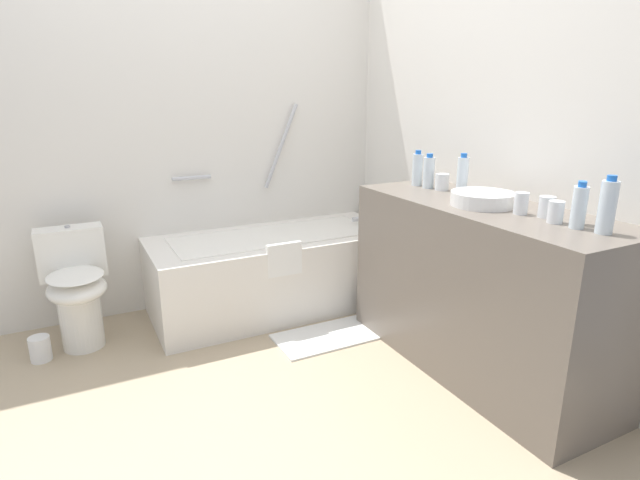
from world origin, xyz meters
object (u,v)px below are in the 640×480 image
at_px(water_bottle_5, 462,177).
at_px(drinking_glass_3, 556,212).
at_px(drinking_glass_2, 521,203).
at_px(bath_mat, 327,336).
at_px(bathtub, 276,268).
at_px(water_bottle_1, 579,207).
at_px(water_bottle_4, 607,207).
at_px(sink_basin, 483,199).
at_px(drinking_glass_1, 443,182).
at_px(water_bottle_3, 417,169).
at_px(drinking_glass_0, 547,207).
at_px(sink_faucet, 509,197).
at_px(toilet, 76,286).
at_px(water_bottle_0, 579,205).
at_px(toilet_paper_roll, 40,349).
at_px(water_bottle_2, 429,172).

bearing_deg(water_bottle_5, drinking_glass_3, -92.96).
xyz_separation_m(drinking_glass_2, bath_mat, (-0.54, 0.85, -0.93)).
bearing_deg(bathtub, drinking_glass_3, -68.38).
distance_m(water_bottle_1, water_bottle_4, 0.11).
xyz_separation_m(drinking_glass_2, drinking_glass_3, (0.00, -0.18, -0.00)).
distance_m(sink_basin, drinking_glass_1, 0.42).
height_order(water_bottle_3, drinking_glass_0, water_bottle_3).
relative_size(bathtub, sink_faucet, 10.80).
relative_size(sink_faucet, water_bottle_1, 0.79).
relative_size(sink_faucet, water_bottle_4, 0.66).
height_order(bathtub, water_bottle_4, bathtub).
relative_size(toilet, water_bottle_1, 3.56).
xyz_separation_m(bathtub, sink_faucet, (0.79, -1.21, 0.64)).
distance_m(toilet, drinking_glass_2, 2.42).
bearing_deg(drinking_glass_2, drinking_glass_3, -89.18).
relative_size(water_bottle_0, water_bottle_4, 0.80).
height_order(sink_faucet, water_bottle_4, water_bottle_4).
xyz_separation_m(water_bottle_4, toilet_paper_roll, (-2.10, 1.72, -0.93)).
bearing_deg(drinking_glass_3, water_bottle_3, 88.04).
height_order(toilet, sink_faucet, sink_faucet).
relative_size(sink_faucet, water_bottle_2, 0.77).
xyz_separation_m(bathtub, drinking_glass_3, (0.63, -1.60, 0.66)).
bearing_deg(drinking_glass_3, sink_faucet, 68.72).
height_order(drinking_glass_1, drinking_glass_3, drinking_glass_3).
distance_m(toilet, sink_basin, 2.27).
xyz_separation_m(sink_faucet, drinking_glass_1, (-0.09, 0.41, 0.02)).
height_order(water_bottle_1, drinking_glass_1, water_bottle_1).
xyz_separation_m(water_bottle_2, bath_mat, (-0.59, 0.14, -0.97)).
bearing_deg(sink_basin, water_bottle_5, 74.97).
bearing_deg(bath_mat, water_bottle_4, -65.08).
xyz_separation_m(water_bottle_0, water_bottle_3, (-0.03, 1.05, 0.01)).
xyz_separation_m(water_bottle_0, toilet_paper_roll, (-2.14, 1.57, -0.90)).
xyz_separation_m(water_bottle_0, drinking_glass_2, (-0.07, 0.24, -0.03)).
bearing_deg(water_bottle_0, drinking_glass_3, 137.91).
height_order(drinking_glass_2, toilet_paper_roll, drinking_glass_2).
relative_size(water_bottle_3, drinking_glass_3, 2.20).
relative_size(drinking_glass_3, toilet_paper_roll, 0.68).
height_order(water_bottle_1, drinking_glass_0, water_bottle_1).
bearing_deg(drinking_glass_2, water_bottle_3, 87.42).
bearing_deg(toilet, sink_basin, 55.12).
relative_size(water_bottle_0, bath_mat, 0.30).
height_order(water_bottle_5, drinking_glass_3, water_bottle_5).
xyz_separation_m(water_bottle_3, bath_mat, (-0.58, 0.04, -0.98)).
relative_size(sink_basin, toilet_paper_roll, 2.21).
height_order(toilet, water_bottle_4, water_bottle_4).
height_order(sink_faucet, water_bottle_5, water_bottle_5).
relative_size(water_bottle_4, drinking_glass_1, 2.49).
distance_m(drinking_glass_2, bath_mat, 1.37).
bearing_deg(sink_faucet, water_bottle_1, -106.72).
relative_size(water_bottle_4, bath_mat, 0.37).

